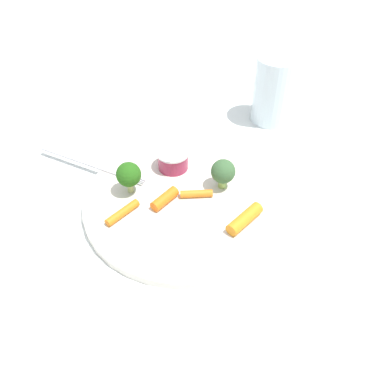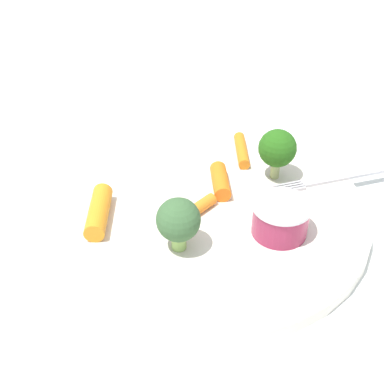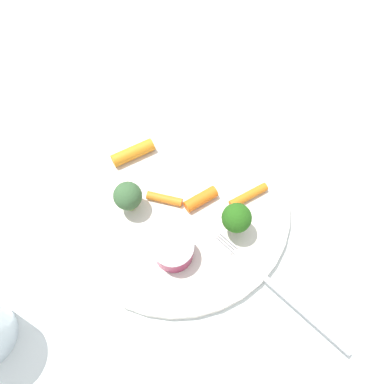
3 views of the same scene
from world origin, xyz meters
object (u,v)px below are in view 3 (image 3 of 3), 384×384
object	(u,v)px
broccoli_floret_1	(128,196)
broccoli_floret_0	(237,218)
sauce_cup	(178,250)
carrot_stick_0	(201,200)
plate	(177,203)
carrot_stick_2	(164,201)
carrot_stick_1	(248,196)
fork	(276,288)
carrot_stick_3	(133,153)

from	to	relation	value
broccoli_floret_1	broccoli_floret_0	bearing A→B (deg)	-11.47
sauce_cup	carrot_stick_0	world-z (taller)	sauce_cup
plate	carrot_stick_0	bearing A→B (deg)	-3.02
carrot_stick_0	carrot_stick_2	xyz separation A→B (m)	(-0.05, -0.00, -0.00)
plate	sauce_cup	world-z (taller)	sauce_cup
carrot_stick_1	carrot_stick_0	bearing A→B (deg)	-171.00
broccoli_floret_0	carrot_stick_1	distance (m)	0.05
broccoli_floret_1	carrot_stick_0	world-z (taller)	broccoli_floret_1
carrot_stick_0	carrot_stick_1	bearing A→B (deg)	9.00
sauce_cup	carrot_stick_2	size ratio (longest dim) A/B	1.05
plate	fork	distance (m)	0.16
carrot_stick_1	carrot_stick_2	xyz separation A→B (m)	(-0.11, -0.01, -0.00)
carrot_stick_1	carrot_stick_3	distance (m)	0.17
broccoli_floret_0	broccoli_floret_1	world-z (taller)	broccoli_floret_0
broccoli_floret_1	carrot_stick_0	xyz separation A→B (m)	(0.09, 0.01, -0.02)
broccoli_floret_1	carrot_stick_3	xyz separation A→B (m)	(-0.00, 0.08, -0.02)
carrot_stick_0	carrot_stick_1	xyz separation A→B (m)	(0.06, 0.01, -0.00)
sauce_cup	broccoli_floret_1	bearing A→B (deg)	135.55
broccoli_floret_1	plate	bearing A→B (deg)	9.60
sauce_cup	carrot_stick_1	bearing A→B (deg)	42.73
carrot_stick_3	fork	xyz separation A→B (m)	(0.18, -0.18, -0.01)
carrot_stick_1	fork	distance (m)	0.12
plate	carrot_stick_3	xyz separation A→B (m)	(-0.06, 0.07, 0.01)
carrot_stick_2	fork	distance (m)	0.17
carrot_stick_0	carrot_stick_2	world-z (taller)	carrot_stick_0
plate	carrot_stick_1	distance (m)	0.09
carrot_stick_1	broccoli_floret_0	bearing A→B (deg)	-113.14
broccoli_floret_1	sauce_cup	bearing A→B (deg)	-44.45
broccoli_floret_0	broccoli_floret_1	xyz separation A→B (m)	(-0.13, 0.03, -0.00)
broccoli_floret_0	fork	size ratio (longest dim) A/B	0.34
carrot_stick_2	carrot_stick_3	xyz separation A→B (m)	(-0.05, 0.07, 0.00)
carrot_stick_1	fork	world-z (taller)	carrot_stick_1
plate	broccoli_floret_1	distance (m)	0.07
broccoli_floret_1	fork	world-z (taller)	broccoli_floret_1
broccoli_floret_0	carrot_stick_0	bearing A→B (deg)	140.38
broccoli_floret_1	carrot_stick_1	bearing A→B (deg)	6.83
carrot_stick_0	carrot_stick_2	size ratio (longest dim) A/B	0.96
plate	carrot_stick_2	size ratio (longest dim) A/B	6.33
fork	broccoli_floret_0	bearing A→B (deg)	122.97
carrot_stick_3	sauce_cup	bearing A→B (deg)	-63.99
plate	sauce_cup	bearing A→B (deg)	-86.12
carrot_stick_0	carrot_stick_3	world-z (taller)	carrot_stick_3
carrot_stick_1	carrot_stick_3	xyz separation A→B (m)	(-0.15, 0.06, 0.00)
sauce_cup	carrot_stick_3	world-z (taller)	sauce_cup
broccoli_floret_0	carrot_stick_1	bearing A→B (deg)	66.86
carrot_stick_1	carrot_stick_2	world-z (taller)	same
broccoli_floret_1	carrot_stick_2	size ratio (longest dim) A/B	1.02
carrot_stick_3	broccoli_floret_1	bearing A→B (deg)	-86.47
carrot_stick_1	carrot_stick_3	bearing A→B (deg)	158.98
broccoli_floret_1	carrot_stick_0	size ratio (longest dim) A/B	1.06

